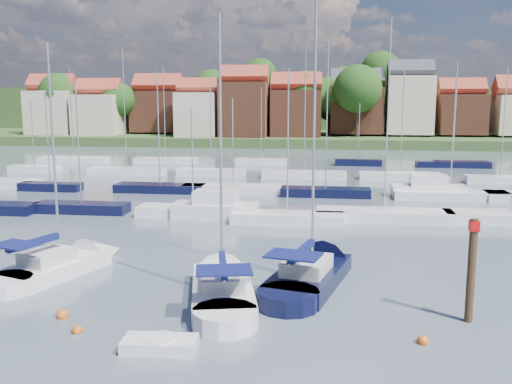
# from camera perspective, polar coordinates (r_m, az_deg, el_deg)

# --- Properties ---
(ground) EXTENTS (260.00, 260.00, 0.00)m
(ground) POSITION_cam_1_polar(r_m,az_deg,el_deg) (65.72, 3.99, 0.94)
(ground) COLOR #4F5D6B
(ground) RESTS_ON ground
(sailboat_left) EXTENTS (5.80, 10.32, 13.67)m
(sailboat_left) POSITION_cam_1_polar(r_m,az_deg,el_deg) (34.41, -18.26, -6.90)
(sailboat_left) COLOR silver
(sailboat_left) RESTS_ON ground
(sailboat_centre) EXTENTS (5.16, 11.20, 14.76)m
(sailboat_centre) POSITION_cam_1_polar(r_m,az_deg,el_deg) (29.40, -3.46, -9.24)
(sailboat_centre) COLOR silver
(sailboat_centre) RESTS_ON ground
(sailboat_navy) EXTENTS (5.62, 11.73, 15.72)m
(sailboat_navy) POSITION_cam_1_polar(r_m,az_deg,el_deg) (31.75, 6.01, -7.85)
(sailboat_navy) COLOR black
(sailboat_navy) RESTS_ON ground
(tender) EXTENTS (2.95, 1.48, 0.62)m
(tender) POSITION_cam_1_polar(r_m,az_deg,el_deg) (23.36, -9.61, -14.80)
(tender) COLOR silver
(tender) RESTS_ON ground
(timber_piling) EXTENTS (0.40, 0.40, 6.88)m
(timber_piling) POSITION_cam_1_polar(r_m,az_deg,el_deg) (26.98, 20.62, -9.22)
(timber_piling) COLOR #4C331E
(timber_piling) RESTS_ON ground
(buoy_b) EXTENTS (0.47, 0.47, 0.47)m
(buoy_b) POSITION_cam_1_polar(r_m,az_deg,el_deg) (25.81, -17.44, -13.28)
(buoy_b) COLOR #D85914
(buoy_b) RESTS_ON ground
(buoy_c) EXTENTS (0.54, 0.54, 0.54)m
(buoy_c) POSITION_cam_1_polar(r_m,az_deg,el_deg) (27.62, -18.79, -11.81)
(buoy_c) COLOR #D85914
(buoy_c) RESTS_ON ground
(buoy_d) EXTENTS (0.46, 0.46, 0.46)m
(buoy_d) POSITION_cam_1_polar(r_m,az_deg,el_deg) (25.74, -3.18, -12.90)
(buoy_d) COLOR beige
(buoy_d) RESTS_ON ground
(buoy_e) EXTENTS (0.43, 0.43, 0.43)m
(buoy_e) POSITION_cam_1_polar(r_m,az_deg,el_deg) (33.40, 8.56, -7.66)
(buoy_e) COLOR #D85914
(buoy_e) RESTS_ON ground
(buoy_f) EXTENTS (0.48, 0.48, 0.48)m
(buoy_f) POSITION_cam_1_polar(r_m,az_deg,el_deg) (24.66, 16.35, -14.33)
(buoy_f) COLOR #D85914
(buoy_f) RESTS_ON ground
(marina_field) EXTENTS (79.62, 41.41, 15.93)m
(marina_field) POSITION_cam_1_polar(r_m,az_deg,el_deg) (60.78, 5.51, 0.63)
(marina_field) COLOR silver
(marina_field) RESTS_ON ground
(far_shore_town) EXTENTS (212.46, 90.00, 22.27)m
(far_shore_town) POSITION_cam_1_polar(r_m,az_deg,el_deg) (157.63, 6.88, 7.60)
(far_shore_town) COLOR #334E27
(far_shore_town) RESTS_ON ground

